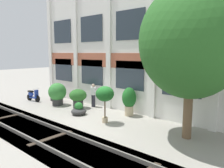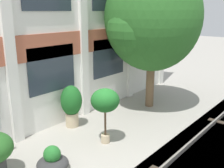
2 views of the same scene
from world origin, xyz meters
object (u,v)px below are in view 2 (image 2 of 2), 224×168
potted_plant_tall_urn (105,102)px  potted_plant_wide_bowl (53,161)px  broadleaf_tree (153,20)px  potted_plant_stone_basin (71,103)px

potted_plant_tall_urn → potted_plant_wide_bowl: (-2.15, 0.07, -1.18)m
broadleaf_tree → potted_plant_stone_basin: broadleaf_tree is taller
potted_plant_wide_bowl → potted_plant_tall_urn: bearing=-1.9°
broadleaf_tree → potted_plant_tall_urn: (-3.99, -0.78, -2.45)m
broadleaf_tree → potted_plant_wide_bowl: bearing=-173.4°
broadleaf_tree → potted_plant_wide_bowl: broadleaf_tree is taller
potted_plant_tall_urn → potted_plant_stone_basin: size_ratio=1.17×
potted_plant_stone_basin → potted_plant_wide_bowl: potted_plant_stone_basin is taller
broadleaf_tree → potted_plant_tall_urn: bearing=-169.0°
potted_plant_tall_urn → broadleaf_tree: bearing=11.0°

